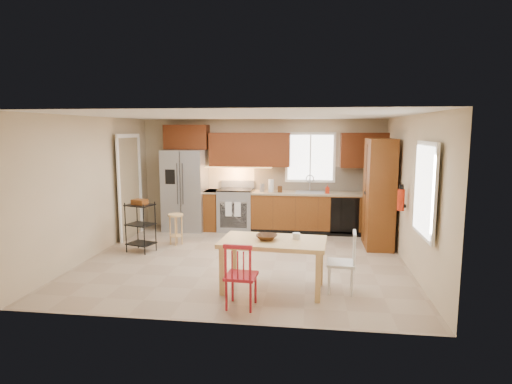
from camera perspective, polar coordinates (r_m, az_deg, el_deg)
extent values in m
plane|color=tan|center=(7.61, -1.49, -9.02)|extent=(5.50, 5.50, 0.00)
cube|color=silver|center=(7.27, -1.56, 10.16)|extent=(5.50, 5.00, 0.02)
cube|color=#CCB793|center=(9.79, 0.76, 2.35)|extent=(5.50, 0.02, 2.50)
cube|color=#CCB793|center=(4.92, -6.09, -3.66)|extent=(5.50, 0.02, 2.50)
cube|color=#CCB793|center=(8.22, -20.82, 0.67)|extent=(0.02, 5.00, 2.50)
cube|color=#CCB793|center=(7.42, 19.94, -0.06)|extent=(0.02, 5.00, 2.50)
cube|color=gray|center=(9.82, -9.41, 0.26)|extent=(0.92, 0.75, 1.82)
cube|color=gray|center=(9.68, -2.70, -2.45)|extent=(0.76, 0.63, 0.92)
cube|color=brown|center=(9.81, -5.86, -2.41)|extent=(0.30, 0.60, 0.90)
cube|color=brown|center=(9.55, 8.26, -2.74)|extent=(2.92, 0.60, 0.90)
cube|color=black|center=(9.29, 11.74, -3.14)|extent=(0.60, 0.02, 0.78)
cube|color=beige|center=(9.72, 8.33, 1.78)|extent=(2.92, 0.03, 0.55)
cube|color=#55240E|center=(9.91, -9.23, 7.24)|extent=(1.00, 0.35, 0.55)
cube|color=#55240E|center=(9.61, -0.84, 5.68)|extent=(1.80, 0.35, 0.75)
cube|color=#55240E|center=(9.57, 14.20, 5.42)|extent=(1.00, 0.35, 0.75)
cube|color=white|center=(9.67, 7.26, 4.59)|extent=(1.12, 0.04, 1.12)
cube|color=gray|center=(9.48, 7.16, -0.29)|extent=(0.62, 0.46, 0.16)
cube|color=#FFBF66|center=(9.66, -2.62, 3.34)|extent=(1.60, 0.30, 0.01)
imported|color=#B6220C|center=(9.37, 9.50, 0.40)|extent=(0.09, 0.09, 0.19)
cylinder|color=silver|center=(9.44, 2.02, 0.85)|extent=(0.12, 0.12, 0.28)
cylinder|color=gray|center=(9.47, 0.81, 0.57)|extent=(0.11, 0.11, 0.18)
cylinder|color=#4B2B14|center=(9.41, 3.21, 0.38)|extent=(0.10, 0.10, 0.14)
cube|color=brown|center=(8.56, 16.08, -0.18)|extent=(0.50, 0.95, 2.10)
cylinder|color=#B6220C|center=(7.56, 18.76, -1.00)|extent=(0.12, 0.12, 0.36)
cube|color=white|center=(6.27, 21.64, 0.25)|extent=(0.04, 1.02, 1.32)
cube|color=#8C7A59|center=(9.37, -16.58, 0.51)|extent=(0.04, 0.95, 2.10)
imported|color=#4B2B14|center=(6.06, 1.43, -6.42)|extent=(0.32, 0.32, 0.07)
cylinder|color=silver|center=(6.11, 5.40, -6.06)|extent=(0.11, 0.11, 0.12)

